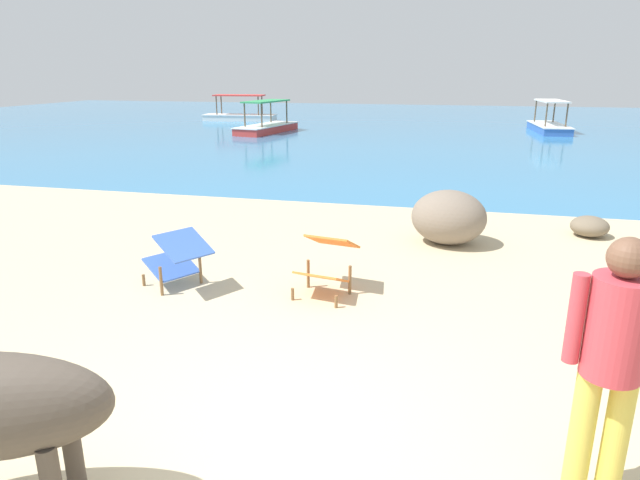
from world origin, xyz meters
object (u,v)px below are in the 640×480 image
Objects in this scene: deck_chair_near at (327,261)px; boat_white at (240,115)px; boat_red at (267,126)px; boat_blue at (549,125)px; deck_chair_far at (177,257)px; person_standing at (612,355)px.

boat_white is (-9.47, 21.30, -0.13)m from deck_chair_near.
boat_red is 1.02× the size of boat_blue.
deck_chair_near and deck_chair_far have the same top height.
deck_chair_near is 0.22× the size of boat_red.
boat_red and boat_white have the same top height.
boat_blue is 14.67m from boat_white.
deck_chair_far is 20.75m from boat_blue.
deck_chair_near is 1.73m from deck_chair_far.
person_standing is 0.43× the size of boat_blue.
boat_red is 1.01× the size of boat_white.
boat_blue is 0.99× the size of boat_white.
boat_red is 5.88m from boat_white.
boat_red reaches higher than deck_chair_near.
boat_red and boat_blue have the same top height.
deck_chair_far is 0.24× the size of boat_red.
person_standing is at bearing 179.10° from deck_chair_far.
boat_blue is (5.07, 19.33, -0.13)m from deck_chair_near.
person_standing is at bearing 168.61° from boat_blue.
person_standing is (2.24, -2.74, 0.56)m from deck_chair_near.
boat_blue is (2.84, 22.06, -0.70)m from person_standing.
person_standing is 20.91m from boat_red.
deck_chair_far is (-1.71, -0.28, 0.00)m from deck_chair_near.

